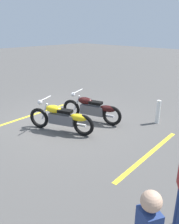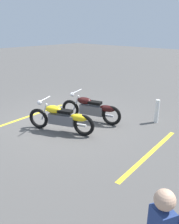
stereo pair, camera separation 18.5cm
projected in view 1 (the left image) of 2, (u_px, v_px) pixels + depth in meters
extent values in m
plane|color=#514F4C|center=(66.00, 121.00, 8.02)|extent=(60.00, 60.00, 0.00)
torus|color=black|center=(39.00, 118.00, 7.42)|extent=(0.66, 0.36, 0.67)
torus|color=black|center=(83.00, 125.00, 6.87)|extent=(0.66, 0.36, 0.67)
cube|color=#59595E|center=(62.00, 119.00, 7.10)|extent=(0.86, 0.52, 0.32)
ellipsoid|color=yellow|center=(54.00, 109.00, 7.09)|extent=(0.59, 0.46, 0.24)
ellipsoid|color=yellow|center=(78.00, 117.00, 6.85)|extent=(0.61, 0.44, 0.22)
cube|color=black|center=(65.00, 111.00, 6.96)|extent=(0.50, 0.39, 0.09)
cylinder|color=silver|center=(45.00, 111.00, 7.25)|extent=(0.27, 0.15, 0.56)
cylinder|color=silver|center=(45.00, 99.00, 7.09)|extent=(0.27, 0.59, 0.04)
sphere|color=silver|center=(40.00, 102.00, 7.20)|extent=(0.15, 0.15, 0.15)
cylinder|color=silver|center=(76.00, 124.00, 7.14)|extent=(0.68, 0.35, 0.09)
torus|color=black|center=(71.00, 109.00, 8.26)|extent=(0.67, 0.31, 0.67)
torus|color=black|center=(112.00, 116.00, 7.60)|extent=(0.67, 0.31, 0.67)
cube|color=#59595E|center=(92.00, 110.00, 7.88)|extent=(0.87, 0.46, 0.32)
ellipsoid|color=black|center=(85.00, 101.00, 7.89)|extent=(0.58, 0.42, 0.24)
ellipsoid|color=black|center=(108.00, 109.00, 7.59)|extent=(0.61, 0.40, 0.22)
cube|color=black|center=(96.00, 103.00, 7.73)|extent=(0.49, 0.36, 0.09)
cylinder|color=silver|center=(77.00, 103.00, 8.08)|extent=(0.27, 0.13, 0.56)
cylinder|color=silver|center=(78.00, 91.00, 7.91)|extent=(0.22, 0.60, 0.04)
sphere|color=silver|center=(73.00, 94.00, 8.04)|extent=(0.15, 0.15, 0.15)
cylinder|color=silver|center=(104.00, 115.00, 7.88)|extent=(0.69, 0.30, 0.09)
sphere|color=tan|center=(151.00, 201.00, 2.20)|extent=(0.21, 0.21, 0.21)
cylinder|color=navy|center=(179.00, 206.00, 3.66)|extent=(0.12, 0.12, 0.84)
cylinder|color=white|center=(158.00, 112.00, 7.75)|extent=(0.14, 0.14, 0.81)
cube|color=yellow|center=(32.00, 115.00, 8.61)|extent=(0.34, 3.20, 0.01)
cube|color=yellow|center=(149.00, 154.00, 5.96)|extent=(0.34, 3.20, 0.01)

